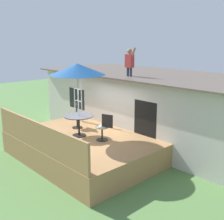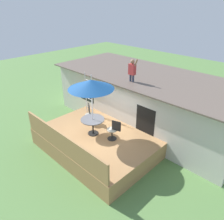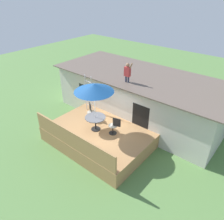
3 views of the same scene
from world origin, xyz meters
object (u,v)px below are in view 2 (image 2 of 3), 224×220
patio_table (93,122)px  person_figure (132,69)px  patio_chair_left (90,114)px  patio_chair_right (114,130)px  patio_umbrella (91,84)px  step_ladder (89,94)px

patio_table → person_figure: bearing=84.3°
patio_chair_left → patio_chair_right: (1.83, -0.23, 0.00)m
patio_chair_left → patio_chair_right: same height
patio_table → patio_umbrella: (-0.00, 0.00, 1.76)m
patio_chair_right → step_ladder: bearing=-36.5°
person_figure → step_ladder: bearing=-147.8°
step_ladder → person_figure: bearing=32.2°
patio_chair_right → patio_umbrella: bearing=0.0°
step_ladder → patio_chair_right: step_ladder is taller
patio_chair_left → patio_chair_right: 1.85m
patio_table → patio_umbrella: bearing=123.7°
step_ladder → person_figure: size_ratio=1.98×
person_figure → patio_chair_right: size_ratio=1.21×
patio_table → patio_umbrella: 1.76m
step_ladder → patio_chair_right: size_ratio=2.39×
patio_umbrella → patio_table: bearing=-56.3°
patio_table → patio_umbrella: patio_umbrella is taller
patio_umbrella → patio_chair_right: (0.96, 0.32, -1.89)m
patio_chair_left → patio_umbrella: bearing=0.0°
patio_umbrella → person_figure: 2.33m
patio_chair_left → person_figure: bearing=90.2°
patio_table → person_figure: (0.23, 2.31, 1.96)m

